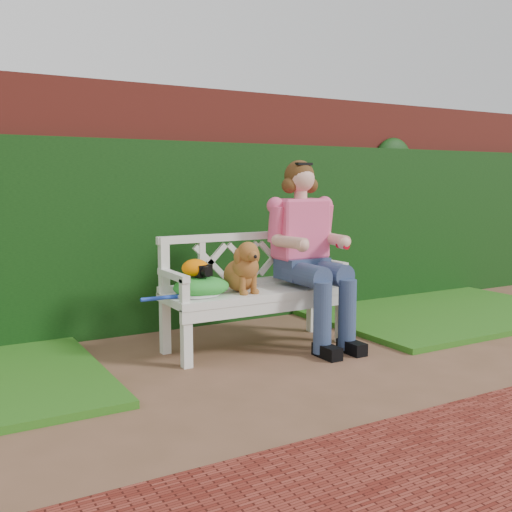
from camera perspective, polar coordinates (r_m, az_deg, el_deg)
ground at (r=4.27m, az=2.91°, el=-11.21°), size 60.00×60.00×0.00m
brick_wall at (r=5.75m, az=-7.37°, el=4.64°), size 10.00×0.30×2.20m
ivy_hedge at (r=5.56m, az=-6.46°, el=1.99°), size 10.00×0.18×1.70m
grass_right at (r=6.43m, az=16.72°, el=-5.00°), size 2.60×2.00×0.05m
brick_paving at (r=3.14m, az=19.82°, el=-18.32°), size 4.00×1.20×0.03m
garden_bench at (r=4.86m, az=0.00°, el=-5.97°), size 1.64×0.79×0.48m
seated_woman at (r=4.99m, az=4.57°, el=0.58°), size 0.66×0.87×1.55m
dog at (r=4.67m, az=-1.35°, el=-0.97°), size 0.35×0.42×0.41m
tennis_racket at (r=4.53m, az=-5.91°, el=-3.67°), size 0.66×0.29×0.03m
green_bag at (r=4.55m, az=-5.23°, el=-2.87°), size 0.51×0.44×0.15m
camera_item at (r=4.53m, az=-5.20°, el=-1.37°), size 0.16×0.14×0.09m
baseball_glove at (r=4.52m, az=-5.82°, el=-1.12°), size 0.25×0.23×0.13m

